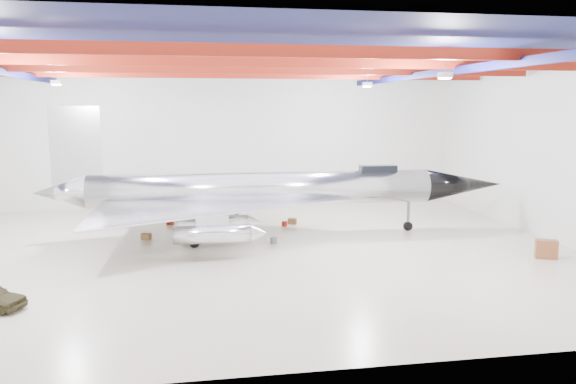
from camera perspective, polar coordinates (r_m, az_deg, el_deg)
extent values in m
plane|color=beige|center=(32.34, -6.24, -6.11)|extent=(40.00, 40.00, 0.00)
plane|color=silver|center=(46.32, -7.47, 5.28)|extent=(40.00, 0.00, 40.00)
plane|color=silver|center=(38.14, 25.24, 3.77)|extent=(0.00, 30.00, 30.00)
plane|color=#0A0F38|center=(31.37, -6.58, 13.70)|extent=(40.00, 40.00, 0.00)
cube|color=maroon|center=(22.37, -5.26, 14.17)|extent=(39.50, 0.25, 0.50)
cube|color=maroon|center=(28.34, -6.22, 13.02)|extent=(39.50, 0.25, 0.50)
cube|color=maroon|center=(34.32, -6.84, 12.26)|extent=(39.50, 0.25, 0.50)
cube|color=maroon|center=(40.30, -7.28, 11.73)|extent=(39.50, 0.25, 0.50)
cube|color=#0C0E4A|center=(34.15, 14.43, 11.57)|extent=(0.25, 29.50, 0.40)
cube|color=silver|center=(27.84, 15.66, 11.38)|extent=(0.55, 0.55, 0.25)
cube|color=silver|center=(38.14, -22.49, 10.26)|extent=(0.55, 0.55, 0.25)
cube|color=silver|center=(39.04, 8.04, 10.79)|extent=(0.55, 0.55, 0.25)
cylinder|color=silver|center=(35.81, -2.56, 0.33)|extent=(21.64, 2.86, 2.16)
cone|color=black|center=(39.37, 17.38, 0.71)|extent=(5.46, 2.33, 2.16)
cone|color=silver|center=(36.84, -22.16, -0.08)|extent=(3.31, 2.26, 2.16)
cube|color=silver|center=(36.28, -20.77, 4.34)|extent=(3.02, 0.23, 4.86)
cube|color=black|center=(37.10, 9.13, 2.29)|extent=(2.40, 0.94, 0.54)
cylinder|color=silver|center=(30.11, -7.67, -4.29)|extent=(4.13, 1.10, 0.97)
cylinder|color=silver|center=(32.75, -7.69, -3.23)|extent=(4.13, 1.10, 0.97)
cylinder|color=silver|center=(39.10, -7.71, -1.26)|extent=(4.13, 1.10, 0.97)
cylinder|color=silver|center=(41.76, -7.72, -0.62)|extent=(4.13, 1.10, 0.97)
cylinder|color=#59595B|center=(38.27, 12.11, -2.42)|extent=(0.19, 0.19, 1.94)
cylinder|color=black|center=(38.40, 12.08, -3.40)|extent=(0.61, 0.26, 0.60)
cylinder|color=#59595B|center=(33.41, -9.52, -3.98)|extent=(0.19, 0.19, 1.94)
cylinder|color=black|center=(33.56, -9.50, -5.09)|extent=(0.61, 0.26, 0.60)
cylinder|color=#59595B|center=(38.69, -9.29, -2.22)|extent=(0.19, 0.19, 1.94)
cylinder|color=black|center=(38.82, -9.27, -3.19)|extent=(0.61, 0.26, 0.60)
cube|color=brown|center=(33.87, 24.75, -5.30)|extent=(1.26, 0.97, 1.03)
cube|color=olive|center=(36.18, -14.21, -4.41)|extent=(0.67, 0.61, 0.38)
cube|color=maroon|center=(40.35, -11.88, -2.99)|extent=(0.55, 0.47, 0.35)
cylinder|color=#59595B|center=(34.09, -1.47, -4.95)|extent=(0.43, 0.43, 0.38)
cube|color=olive|center=(39.66, 0.44, -2.96)|extent=(0.71, 0.64, 0.41)
cube|color=#59595B|center=(40.85, -15.93, -3.07)|extent=(0.43, 0.38, 0.25)
cylinder|color=maroon|center=(38.92, -0.36, -3.23)|extent=(0.48, 0.48, 0.35)
cube|color=olive|center=(35.23, -9.99, -4.60)|extent=(0.70, 0.61, 0.42)
cylinder|color=#59595B|center=(42.79, -5.23, -2.15)|extent=(0.45, 0.45, 0.37)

